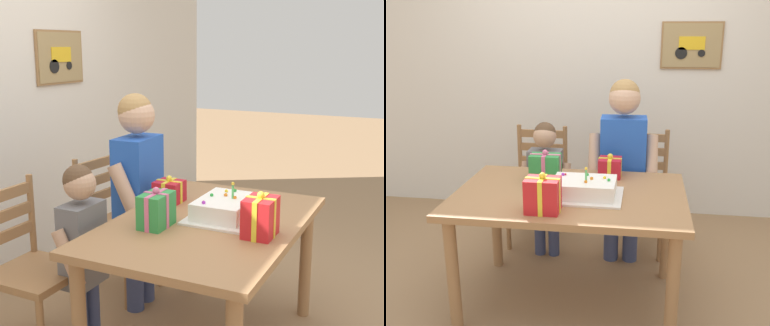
% 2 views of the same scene
% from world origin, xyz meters
% --- Properties ---
extents(ground_plane, '(20.00, 20.00, 0.00)m').
position_xyz_m(ground_plane, '(0.00, 0.00, 0.00)').
color(ground_plane, '#997551').
extents(back_wall, '(6.40, 0.11, 2.60)m').
position_xyz_m(back_wall, '(0.00, 1.60, 1.30)').
color(back_wall, silver).
rests_on(back_wall, ground).
extents(dining_table, '(1.36, 0.92, 0.74)m').
position_xyz_m(dining_table, '(0.00, 0.00, 0.64)').
color(dining_table, '#9E7047').
rests_on(dining_table, ground).
extents(birthday_cake, '(0.44, 0.34, 0.19)m').
position_xyz_m(birthday_cake, '(0.09, -0.06, 0.79)').
color(birthday_cake, white).
rests_on(birthday_cake, dining_table).
extents(gift_box_red_large, '(0.19, 0.14, 0.22)m').
position_xyz_m(gift_box_red_large, '(-0.09, -0.31, 0.83)').
color(gift_box_red_large, red).
rests_on(gift_box_red_large, dining_table).
extents(gift_box_beside_cake, '(0.20, 0.13, 0.21)m').
position_xyz_m(gift_box_beside_cake, '(-0.19, 0.20, 0.82)').
color(gift_box_beside_cake, '#2D8E42').
rests_on(gift_box_beside_cake, dining_table).
extents(gift_box_corner_small, '(0.15, 0.16, 0.16)m').
position_xyz_m(gift_box_corner_small, '(0.21, 0.34, 0.80)').
color(gift_box_corner_small, red).
rests_on(gift_box_corner_small, dining_table).
extents(chair_left, '(0.43, 0.43, 0.92)m').
position_xyz_m(chair_left, '(-0.40, 0.85, 0.47)').
color(chair_left, '#996B42').
rests_on(chair_left, ground).
extents(chair_right, '(0.45, 0.45, 0.92)m').
position_xyz_m(chair_right, '(0.40, 0.85, 0.47)').
color(chair_right, '#996B42').
rests_on(chair_right, ground).
extents(child_older, '(0.49, 0.28, 1.34)m').
position_xyz_m(child_older, '(0.28, 0.59, 0.82)').
color(child_older, '#38426B').
rests_on(child_older, ground).
extents(child_younger, '(0.37, 0.21, 1.03)m').
position_xyz_m(child_younger, '(-0.28, 0.59, 0.63)').
color(child_younger, '#38426B').
rests_on(child_younger, ground).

